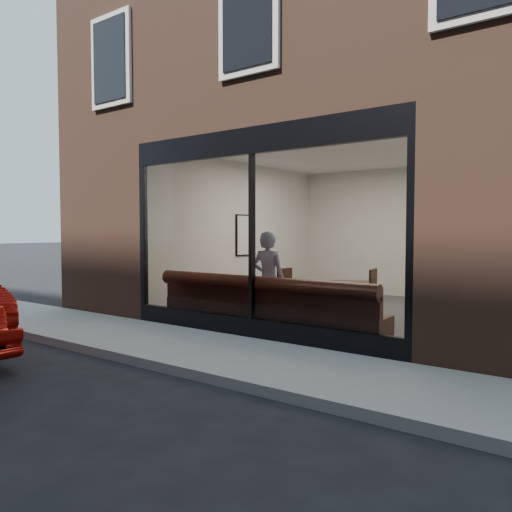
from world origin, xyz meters
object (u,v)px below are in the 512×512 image
Objects in this scene: cafe_chair_right at (362,307)px; banquette at (267,319)px; cafe_table_left at (250,281)px; cafe_table_right at (349,283)px; person at (268,280)px; cafe_chair_left at (277,305)px.

banquette is at bearing 61.76° from cafe_chair_right.
cafe_table_left is 2.13m from cafe_chair_right.
banquette is 1.17m from cafe_table_left.
person is at bearing -134.18° from cafe_table_right.
banquette is at bearing 123.98° from cafe_chair_left.
banquette is at bearing 115.40° from person.
person reaches higher than banquette.
person reaches higher than cafe_table_left.
person is 1.18m from cafe_chair_left.
banquette is 1.40m from cafe_chair_left.
person is 2.35× the size of cafe_table_left.
cafe_chair_left is at bearing 73.20° from cafe_table_left.
person is (-0.19, 0.32, 0.59)m from banquette.
cafe_table_left is 1.75m from cafe_table_right.
cafe_table_right is 0.84m from cafe_chair_right.
cafe_chair_left is at bearing 117.48° from banquette.
banquette is at bearing -120.65° from cafe_table_right.
person is 1.41m from cafe_table_right.
cafe_table_right is at bearing 22.83° from cafe_table_left.
cafe_table_left reaches higher than cafe_chair_right.
cafe_table_right is 1.71× the size of cafe_chair_left.
person is 0.72m from cafe_table_left.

